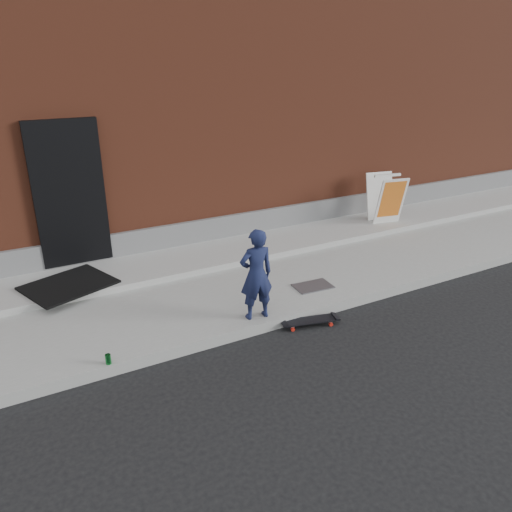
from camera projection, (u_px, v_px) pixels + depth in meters
ground at (317, 318)px, 6.91m from camera, size 80.00×80.00×0.00m
sidewalk at (264, 274)px, 8.10m from camera, size 20.00×3.00×0.15m
apron at (239, 249)px, 8.78m from camera, size 20.00×1.20×0.10m
building at (149, 95)px, 11.65m from camera, size 20.00×8.10×5.00m
child at (256, 275)px, 6.41m from camera, size 0.48×0.34×1.23m
skateboard at (310, 321)px, 6.70m from camera, size 0.80×0.38×0.09m
pizza_sign at (386, 198)px, 9.90m from camera, size 0.69×0.78×0.96m
soda_can at (108, 359)px, 5.62m from camera, size 0.08×0.08×0.12m
doormat at (69, 285)px, 7.28m from camera, size 1.41×1.28×0.03m
utility_plate at (313, 286)px, 7.49m from camera, size 0.59×0.40×0.02m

